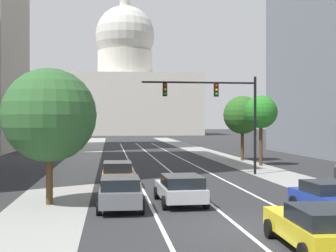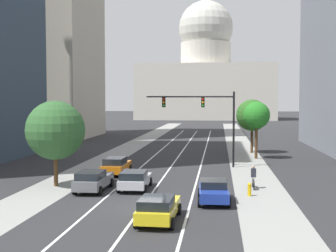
# 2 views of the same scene
# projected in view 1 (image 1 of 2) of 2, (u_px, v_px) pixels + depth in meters

# --- Properties ---
(ground_plane) EXTENTS (400.00, 400.00, 0.00)m
(ground_plane) POSITION_uv_depth(u_px,v_px,m) (150.00, 155.00, 56.86)
(ground_plane) COLOR #2B2B2D
(sidewalk_left) EXTENTS (3.73, 130.00, 0.01)m
(sidewalk_left) POSITION_uv_depth(u_px,v_px,m) (83.00, 158.00, 50.97)
(sidewalk_left) COLOR gray
(sidewalk_left) RESTS_ON ground
(sidewalk_right) EXTENTS (3.73, 130.00, 0.01)m
(sidewalk_right) POSITION_uv_depth(u_px,v_px,m) (221.00, 157.00, 52.84)
(sidewalk_right) COLOR gray
(sidewalk_right) RESTS_ON ground
(lane_stripe_left) EXTENTS (0.16, 90.00, 0.01)m
(lane_stripe_left) POSITION_uv_depth(u_px,v_px,m) (131.00, 166.00, 41.62)
(lane_stripe_left) COLOR white
(lane_stripe_left) RESTS_ON ground
(lane_stripe_center) EXTENTS (0.16, 90.00, 0.01)m
(lane_stripe_center) POSITION_uv_depth(u_px,v_px,m) (164.00, 166.00, 41.98)
(lane_stripe_center) COLOR white
(lane_stripe_center) RESTS_ON ground
(lane_stripe_right) EXTENTS (0.16, 90.00, 0.01)m
(lane_stripe_right) POSITION_uv_depth(u_px,v_px,m) (196.00, 166.00, 42.33)
(lane_stripe_right) COLOR white
(lane_stripe_right) RESTS_ON ground
(capitol_building) EXTENTS (45.96, 22.75, 41.48)m
(capitol_building) POSITION_uv_depth(u_px,v_px,m) (125.00, 86.00, 146.64)
(capitol_building) COLOR beige
(capitol_building) RESTS_ON ground
(car_blue) EXTENTS (2.16, 4.31, 1.42)m
(car_blue) POSITION_uv_depth(u_px,v_px,m) (329.00, 198.00, 19.72)
(car_blue) COLOR #1E389E
(car_blue) RESTS_ON ground
(car_gray) EXTENTS (2.06, 4.75, 1.51)m
(car_gray) POSITION_uv_depth(u_px,v_px,m) (120.00, 191.00, 21.30)
(car_gray) COLOR slate
(car_gray) RESTS_ON ground
(car_yellow) EXTENTS (2.16, 4.67, 1.44)m
(car_yellow) POSITION_uv_depth(u_px,v_px,m) (316.00, 227.00, 14.26)
(car_yellow) COLOR yellow
(car_yellow) RESTS_ON ground
(car_silver) EXTENTS (2.20, 4.44, 1.43)m
(car_silver) POSITION_uv_depth(u_px,v_px,m) (180.00, 188.00, 22.44)
(car_silver) COLOR #B2B5BA
(car_silver) RESTS_ON ground
(car_orange) EXTENTS (2.04, 4.69, 1.53)m
(car_orange) POSITION_uv_depth(u_px,v_px,m) (117.00, 173.00, 28.64)
(car_orange) COLOR orange
(car_orange) RESTS_ON ground
(traffic_signal_mast) EXTENTS (8.63, 0.39, 7.35)m
(traffic_signal_mast) POSITION_uv_depth(u_px,v_px,m) (221.00, 104.00, 35.02)
(traffic_signal_mast) COLOR black
(traffic_signal_mast) RESTS_ON ground
(street_tree_mid_right) EXTENTS (3.90, 3.90, 6.61)m
(street_tree_mid_right) POSITION_uv_depth(u_px,v_px,m) (242.00, 115.00, 48.14)
(street_tree_mid_right) COLOR #51381E
(street_tree_mid_right) RESTS_ON ground
(street_tree_near_left) EXTENTS (4.47, 4.47, 6.50)m
(street_tree_near_left) POSITION_uv_depth(u_px,v_px,m) (49.00, 115.00, 22.34)
(street_tree_near_left) COLOR #51381E
(street_tree_near_left) RESTS_ON ground
(street_tree_near_right) EXTENTS (2.99, 2.99, 6.35)m
(street_tree_near_right) POSITION_uv_depth(u_px,v_px,m) (261.00, 112.00, 42.53)
(street_tree_near_right) COLOR #51381E
(street_tree_near_right) RESTS_ON ground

